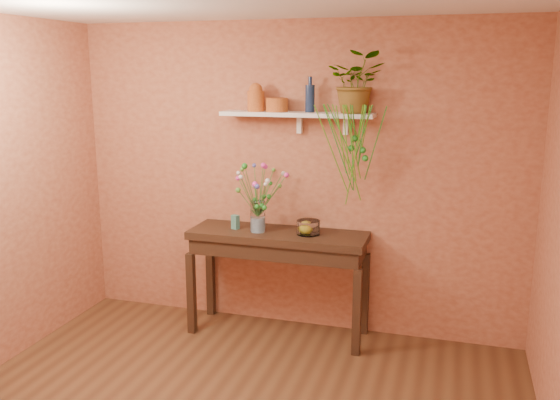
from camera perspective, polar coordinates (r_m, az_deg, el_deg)
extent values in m
cube|color=#B97352|center=(5.21, 1.43, 2.10)|extent=(4.00, 0.04, 2.70)
cube|color=#342016|center=(5.08, -0.19, -3.44)|extent=(1.53, 0.49, 0.07)
cube|color=#342016|center=(5.11, -0.19, -4.50)|extent=(1.47, 0.45, 0.13)
cube|color=#342016|center=(5.31, -8.52, -8.88)|extent=(0.07, 0.07, 0.73)
cube|color=#342016|center=(4.91, 7.40, -10.69)|extent=(0.07, 0.07, 0.73)
cube|color=#342016|center=(5.68, -6.69, -7.41)|extent=(0.07, 0.07, 0.73)
cube|color=#342016|center=(5.30, 8.17, -8.93)|extent=(0.07, 0.07, 0.73)
cube|color=white|center=(5.00, 1.62, 8.25)|extent=(1.30, 0.24, 0.04)
cube|color=white|center=(5.10, 1.90, 7.29)|extent=(0.04, 0.05, 0.15)
cube|color=white|center=(5.01, 6.36, 7.13)|extent=(0.04, 0.05, 0.15)
cylinder|color=#C05F26|center=(5.08, -2.34, 9.47)|extent=(0.17, 0.17, 0.17)
sphere|color=#C05F26|center=(5.08, -2.35, 10.56)|extent=(0.11, 0.11, 0.11)
cylinder|color=#C05F26|center=(5.05, -0.31, 9.15)|extent=(0.24, 0.24, 0.11)
cylinder|color=#152444|center=(4.98, 2.90, 9.71)|extent=(0.09, 0.09, 0.22)
cylinder|color=#152444|center=(4.97, 2.92, 11.39)|extent=(0.03, 0.03, 0.07)
imported|color=#237922|center=(4.90, 7.42, 11.18)|extent=(0.47, 0.41, 0.50)
cylinder|color=#237922|center=(4.71, 7.90, 6.06)|extent=(0.09, 0.20, 0.50)
cylinder|color=#438F19|center=(4.82, 5.88, 5.12)|extent=(0.27, 0.14, 0.69)
cylinder|color=#438F19|center=(4.75, 6.38, 5.70)|extent=(0.05, 0.15, 0.57)
cylinder|color=#237922|center=(4.79, 7.84, 5.86)|extent=(0.19, 0.16, 0.55)
cylinder|color=#438F19|center=(4.73, 7.08, 7.00)|extent=(0.14, 0.17, 0.36)
cylinder|color=#438F19|center=(4.77, 7.61, 6.60)|extent=(0.08, 0.14, 0.42)
cylinder|color=#237922|center=(4.80, 5.72, 6.79)|extent=(0.19, 0.11, 0.41)
cylinder|color=#438F19|center=(4.79, 7.07, 5.52)|extent=(0.12, 0.15, 0.61)
cylinder|color=#438F19|center=(4.72, 5.92, 5.70)|extent=(0.05, 0.29, 0.57)
cylinder|color=#237922|center=(4.71, 9.14, 5.27)|extent=(0.20, 0.33, 0.63)
cylinder|color=#438F19|center=(4.78, 7.24, 4.15)|extent=(0.18, 0.20, 0.83)
cylinder|color=#438F19|center=(4.75, 4.97, 4.84)|extent=(0.25, 0.24, 0.72)
cylinder|color=#237922|center=(4.81, 6.96, 4.93)|extent=(0.03, 0.13, 0.71)
cylinder|color=#438F19|center=(4.79, 7.55, 5.81)|extent=(0.10, 0.05, 0.55)
cylinder|color=#438F19|center=(4.76, 6.88, 5.38)|extent=(0.07, 0.16, 0.62)
cylinder|color=#237922|center=(4.80, 5.64, 4.96)|extent=(0.23, 0.20, 0.71)
cylinder|color=#438F19|center=(4.74, 8.07, 6.00)|extent=(0.13, 0.25, 0.52)
cylinder|color=#438F19|center=(4.80, 6.44, 4.50)|extent=(0.24, 0.11, 0.78)
cylinder|color=#237922|center=(4.72, 7.16, 7.03)|extent=(0.01, 0.21, 0.34)
sphere|color=#237922|center=(4.82, 8.19, 3.99)|extent=(0.05, 0.05, 0.05)
sphere|color=#237922|center=(4.80, 7.21, 5.91)|extent=(0.05, 0.05, 0.05)
sphere|color=#237922|center=(4.83, 6.85, 4.96)|extent=(0.05, 0.05, 0.05)
sphere|color=#237922|center=(4.79, 7.96, 4.77)|extent=(0.05, 0.05, 0.05)
cylinder|color=white|center=(5.05, -2.15, -1.60)|extent=(0.13, 0.13, 0.27)
cylinder|color=silver|center=(5.07, -2.15, -2.35)|extent=(0.12, 0.12, 0.13)
cylinder|color=#386B28|center=(4.97, -2.29, -0.02)|extent=(0.02, 0.10, 0.29)
sphere|color=#F038AE|center=(4.90, -2.44, 1.53)|extent=(0.05, 0.05, 0.05)
cylinder|color=#386B28|center=(4.96, -2.19, -0.13)|extent=(0.04, 0.12, 0.28)
sphere|color=#4E4FA8|center=(4.88, -2.22, 1.31)|extent=(0.04, 0.04, 0.04)
cylinder|color=#386B28|center=(4.96, -1.79, -0.03)|extent=(0.11, 0.11, 0.30)
sphere|color=silver|center=(4.86, -1.41, 1.53)|extent=(0.03, 0.03, 0.03)
cylinder|color=#386B28|center=(4.95, -1.69, 0.13)|extent=(0.12, 0.10, 0.33)
sphere|color=silver|center=(4.86, -1.20, 1.85)|extent=(0.04, 0.04, 0.04)
cylinder|color=#386B28|center=(4.96, -0.79, 0.42)|extent=(0.26, 0.02, 0.37)
sphere|color=#F038AE|center=(4.88, 0.63, 2.42)|extent=(0.04, 0.04, 0.04)
cylinder|color=#386B28|center=(5.02, -1.10, -0.09)|extent=(0.18, 0.07, 0.26)
sphere|color=#559330|center=(4.99, -0.03, 1.37)|extent=(0.04, 0.04, 0.04)
cylinder|color=#386B28|center=(5.03, -1.40, 0.68)|extent=(0.12, 0.09, 0.39)
sphere|color=#559330|center=(5.01, -0.63, 2.90)|extent=(0.03, 0.03, 0.03)
cylinder|color=#386B28|center=(5.07, -0.91, 0.53)|extent=(0.17, 0.19, 0.35)
sphere|color=silver|center=(5.09, 0.32, 2.57)|extent=(0.04, 0.04, 0.04)
cylinder|color=#386B28|center=(5.06, -1.54, 0.05)|extent=(0.08, 0.12, 0.27)
sphere|color=#237922|center=(5.08, -0.93, 1.62)|extent=(0.04, 0.04, 0.04)
cylinder|color=#386B28|center=(5.04, -1.88, 0.92)|extent=(0.03, 0.10, 0.42)
sphere|color=#F038AE|center=(5.04, -1.61, 3.36)|extent=(0.05, 0.05, 0.05)
cylinder|color=#386B28|center=(5.10, -1.79, 0.88)|extent=(0.01, 0.21, 0.39)
sphere|color=#F038AE|center=(5.16, -1.43, 3.23)|extent=(0.05, 0.05, 0.05)
cylinder|color=#386B28|center=(5.07, -2.33, 0.92)|extent=(0.07, 0.12, 0.42)
sphere|color=#4E4FA8|center=(5.10, -2.50, 3.35)|extent=(0.04, 0.04, 0.04)
cylinder|color=#386B28|center=(5.08, -2.33, -0.05)|extent=(0.07, 0.10, 0.25)
sphere|color=silver|center=(5.11, -2.50, 1.40)|extent=(0.04, 0.04, 0.04)
cylinder|color=#386B28|center=(5.11, -3.10, 0.56)|extent=(0.22, 0.14, 0.35)
sphere|color=silver|center=(5.17, -4.03, 2.60)|extent=(0.04, 0.04, 0.04)
cylinder|color=#386B28|center=(5.08, -3.11, 0.30)|extent=(0.20, 0.07, 0.31)
sphere|color=#F038AE|center=(5.11, -4.06, 2.11)|extent=(0.04, 0.04, 0.04)
cylinder|color=#386B28|center=(5.00, -2.90, 0.70)|extent=(0.12, 0.06, 0.41)
sphere|color=#559330|center=(4.95, -3.67, 2.97)|extent=(0.04, 0.04, 0.04)
cylinder|color=#386B28|center=(5.02, -3.09, -0.29)|extent=(0.15, 0.08, 0.23)
sphere|color=#559330|center=(4.98, -4.05, 0.96)|extent=(0.05, 0.05, 0.05)
cylinder|color=#386B28|center=(4.96, -2.96, 0.31)|extent=(0.09, 0.16, 0.36)
sphere|color=silver|center=(4.87, -3.80, 2.22)|extent=(0.04, 0.04, 0.04)
cylinder|color=#386B28|center=(4.96, -2.78, 0.84)|extent=(0.07, 0.13, 0.45)
sphere|color=#237922|center=(4.87, -3.43, 3.29)|extent=(0.05, 0.05, 0.05)
sphere|color=#237922|center=(5.09, -2.46, 0.01)|extent=(0.04, 0.04, 0.04)
sphere|color=#237922|center=(4.95, -2.23, -0.65)|extent=(0.04, 0.04, 0.04)
sphere|color=#237922|center=(4.89, -1.50, -0.76)|extent=(0.04, 0.04, 0.04)
sphere|color=#237922|center=(4.98, -1.77, -0.56)|extent=(0.04, 0.04, 0.04)
sphere|color=#237922|center=(5.03, -1.59, 0.33)|extent=(0.04, 0.04, 0.04)
sphere|color=#237922|center=(5.03, -1.08, 0.34)|extent=(0.04, 0.04, 0.04)
cylinder|color=white|center=(4.99, 2.74, -2.65)|extent=(0.20, 0.20, 0.12)
cylinder|color=white|center=(5.01, 2.73, -3.24)|extent=(0.19, 0.19, 0.01)
sphere|color=gold|center=(5.00, 2.54, -2.78)|extent=(0.08, 0.08, 0.08)
cube|color=teal|center=(5.17, -4.32, -2.13)|extent=(0.07, 0.07, 0.12)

